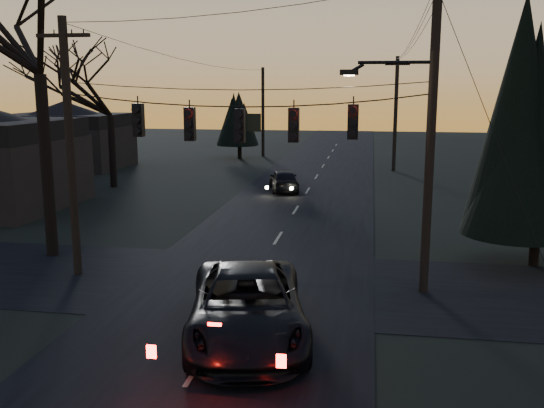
% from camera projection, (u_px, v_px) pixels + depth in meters
% --- Properties ---
extents(main_road, '(8.00, 120.00, 0.02)m').
position_uv_depth(main_road, '(291.00, 218.00, 29.43)').
color(main_road, black).
rests_on(main_road, ground).
extents(cross_road, '(60.00, 7.00, 0.02)m').
position_uv_depth(cross_road, '(250.00, 283.00, 19.75)').
color(cross_road, black).
rests_on(cross_road, ground).
extents(utility_pole_right, '(5.00, 0.30, 10.00)m').
position_uv_depth(utility_pole_right, '(423.00, 292.00, 18.88)').
color(utility_pole_right, black).
rests_on(utility_pole_right, ground).
extents(utility_pole_left, '(1.80, 0.30, 8.50)m').
position_uv_depth(utility_pole_left, '(78.00, 274.00, 20.70)').
color(utility_pole_left, black).
rests_on(utility_pole_left, ground).
extents(utility_pole_far_r, '(1.80, 0.30, 8.50)m').
position_uv_depth(utility_pole_far_r, '(393.00, 171.00, 46.00)').
color(utility_pole_far_r, black).
rests_on(utility_pole_far_r, ground).
extents(utility_pole_far_l, '(0.30, 0.30, 8.00)m').
position_uv_depth(utility_pole_far_l, '(263.00, 156.00, 55.57)').
color(utility_pole_far_l, black).
rests_on(utility_pole_far_l, ground).
extents(span_signal_assembly, '(11.50, 0.44, 1.66)m').
position_uv_depth(span_signal_assembly, '(241.00, 123.00, 18.80)').
color(span_signal_assembly, black).
rests_on(span_signal_assembly, ground).
extents(bare_tree_dist, '(7.25, 7.25, 9.11)m').
position_uv_depth(bare_tree_dist, '(109.00, 86.00, 37.46)').
color(bare_tree_dist, black).
rests_on(bare_tree_dist, ground).
extents(evergreen_dist, '(3.38, 3.38, 6.02)m').
position_uv_depth(evergreen_dist, '(239.00, 118.00, 53.38)').
color(evergreen_dist, black).
rests_on(evergreen_dist, ground).
extents(house_left_far, '(9.00, 7.00, 5.20)m').
position_uv_depth(house_left_far, '(66.00, 134.00, 47.61)').
color(house_left_far, black).
rests_on(house_left_far, ground).
extents(suv_near, '(4.06, 6.64, 1.72)m').
position_uv_depth(suv_near, '(247.00, 307.00, 15.24)').
color(suv_near, black).
rests_on(suv_near, ground).
extents(sedan_oncoming_a, '(2.49, 4.26, 1.36)m').
position_uv_depth(sedan_oncoming_a, '(284.00, 180.00, 36.94)').
color(sedan_oncoming_a, black).
rests_on(sedan_oncoming_a, ground).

